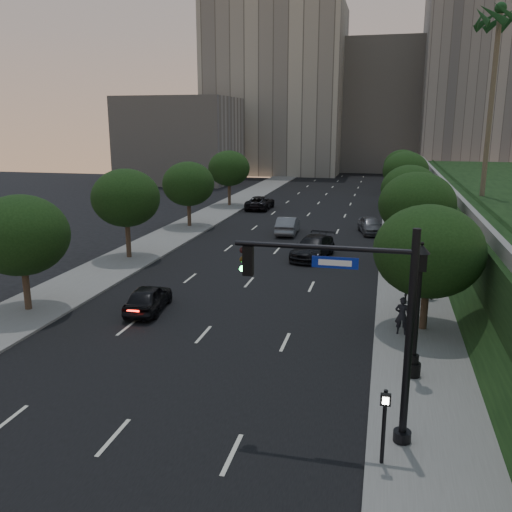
% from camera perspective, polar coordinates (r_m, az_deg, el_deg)
% --- Properties ---
extents(ground, '(160.00, 160.00, 0.00)m').
position_cam_1_polar(ground, '(22.22, -9.83, -12.93)').
color(ground, black).
rests_on(ground, ground).
extents(road_surface, '(16.00, 140.00, 0.02)m').
position_cam_1_polar(road_surface, '(49.81, 3.78, 2.35)').
color(road_surface, black).
rests_on(road_surface, ground).
extents(sidewalk_right, '(4.50, 140.00, 0.15)m').
position_cam_1_polar(sidewalk_right, '(49.17, 15.64, 1.78)').
color(sidewalk_right, slate).
rests_on(sidewalk_right, ground).
extents(sidewalk_left, '(4.50, 140.00, 0.15)m').
position_cam_1_polar(sidewalk_left, '(52.46, -7.34, 2.92)').
color(sidewalk_left, slate).
rests_on(sidewalk_left, ground).
extents(parapet_wall, '(0.35, 90.00, 0.70)m').
position_cam_1_polar(parapet_wall, '(46.77, 20.05, 6.18)').
color(parapet_wall, slate).
rests_on(parapet_wall, embankment).
extents(office_block_left, '(26.00, 20.00, 32.00)m').
position_cam_1_polar(office_block_left, '(112.49, 2.18, 16.96)').
color(office_block_left, '#9A9686').
rests_on(office_block_left, ground).
extents(office_block_mid, '(22.00, 18.00, 26.00)m').
position_cam_1_polar(office_block_mid, '(120.18, 12.87, 15.01)').
color(office_block_mid, '#A5A197').
rests_on(office_block_mid, ground).
extents(office_block_right, '(20.00, 22.00, 36.00)m').
position_cam_1_polar(office_block_right, '(115.50, 22.32, 16.90)').
color(office_block_right, gray).
rests_on(office_block_right, ground).
extents(office_block_filler, '(18.00, 16.00, 14.00)m').
position_cam_1_polar(office_block_filler, '(94.55, -7.89, 11.97)').
color(office_block_filler, '#A5A197').
rests_on(office_block_filler, ground).
extents(tree_right_a, '(5.20, 5.20, 6.24)m').
position_cam_1_polar(tree_right_a, '(26.88, 17.72, 0.48)').
color(tree_right_a, '#38281C').
rests_on(tree_right_a, ground).
extents(tree_right_b, '(5.20, 5.20, 6.74)m').
position_cam_1_polar(tree_right_b, '(38.57, 16.60, 5.21)').
color(tree_right_b, '#38281C').
rests_on(tree_right_b, ground).
extents(tree_right_c, '(5.20, 5.20, 6.24)m').
position_cam_1_polar(tree_right_c, '(51.51, 15.88, 6.76)').
color(tree_right_c, '#38281C').
rests_on(tree_right_c, ground).
extents(tree_right_d, '(5.20, 5.20, 6.74)m').
position_cam_1_polar(tree_right_d, '(65.39, 15.48, 8.63)').
color(tree_right_d, '#38281C').
rests_on(tree_right_d, ground).
extents(tree_right_e, '(5.20, 5.20, 6.24)m').
position_cam_1_polar(tree_right_e, '(80.37, 15.15, 9.19)').
color(tree_right_e, '#38281C').
rests_on(tree_right_e, ground).
extents(tree_left_a, '(5.00, 5.00, 6.34)m').
position_cam_1_polar(tree_left_a, '(30.90, -23.51, 2.01)').
color(tree_left_a, '#38281C').
rests_on(tree_left_a, ground).
extents(tree_left_b, '(5.00, 5.00, 6.71)m').
position_cam_1_polar(tree_left_b, '(40.91, -13.54, 5.96)').
color(tree_left_b, '#38281C').
rests_on(tree_left_b, ground).
extents(tree_left_c, '(5.00, 5.00, 6.34)m').
position_cam_1_polar(tree_left_c, '(52.79, -7.14, 7.54)').
color(tree_left_c, '#38281C').
rests_on(tree_left_c, ground).
extents(tree_left_d, '(5.00, 5.00, 6.71)m').
position_cam_1_polar(tree_left_d, '(65.98, -2.86, 9.20)').
color(tree_left_d, '#38281C').
rests_on(tree_left_d, ground).
extents(palm_far, '(3.20, 3.20, 15.50)m').
position_cam_1_polar(palm_far, '(49.37, 24.26, 21.71)').
color(palm_far, '#4C4233').
rests_on(palm_far, embankment).
extents(traffic_signal_mast, '(5.68, 0.56, 7.00)m').
position_cam_1_polar(traffic_signal_mast, '(17.07, 12.14, -8.02)').
color(traffic_signal_mast, black).
rests_on(traffic_signal_mast, ground).
extents(street_lamp, '(0.64, 0.64, 5.62)m').
position_cam_1_polar(street_lamp, '(21.98, 16.57, -6.16)').
color(street_lamp, black).
rests_on(street_lamp, ground).
extents(pedestrian_signal, '(0.30, 0.33, 2.50)m').
position_cam_1_polar(pedestrian_signal, '(16.78, 13.34, -16.50)').
color(pedestrian_signal, black).
rests_on(pedestrian_signal, ground).
extents(sedan_near_left, '(2.23, 4.51, 1.48)m').
position_cam_1_polar(sedan_near_left, '(29.87, -11.28, -4.35)').
color(sedan_near_left, black).
rests_on(sedan_near_left, ground).
extents(sedan_mid_left, '(1.92, 4.97, 1.62)m').
position_cam_1_polar(sedan_mid_left, '(49.60, 3.35, 3.24)').
color(sedan_mid_left, slate).
rests_on(sedan_mid_left, ground).
extents(sedan_far_left, '(2.70, 5.65, 1.56)m').
position_cam_1_polar(sedan_far_left, '(63.92, 0.42, 5.64)').
color(sedan_far_left, black).
rests_on(sedan_far_left, ground).
extents(sedan_near_right, '(3.22, 5.96, 1.64)m').
position_cam_1_polar(sedan_near_right, '(40.89, 6.02, 0.91)').
color(sedan_near_right, black).
rests_on(sedan_near_right, ground).
extents(sedan_far_right, '(2.84, 4.92, 1.57)m').
position_cam_1_polar(sedan_far_right, '(50.82, 11.96, 3.20)').
color(sedan_far_right, '#535459').
rests_on(sedan_far_right, ground).
extents(pedestrian_a, '(0.70, 0.49, 1.84)m').
position_cam_1_polar(pedestrian_a, '(26.65, 15.12, -6.08)').
color(pedestrian_a, black).
rests_on(pedestrian_a, sidewalk_right).
extents(pedestrian_b, '(0.99, 0.86, 1.71)m').
position_cam_1_polar(pedestrian_b, '(31.58, 15.73, -3.10)').
color(pedestrian_b, black).
rests_on(pedestrian_b, sidewalk_right).
extents(pedestrian_c, '(1.05, 0.85, 1.68)m').
position_cam_1_polar(pedestrian_c, '(32.22, 17.92, -2.96)').
color(pedestrian_c, black).
rests_on(pedestrian_c, sidewalk_right).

